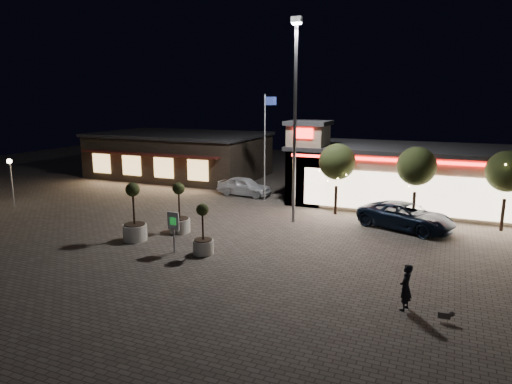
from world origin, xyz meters
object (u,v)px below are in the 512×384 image
at_px(pedestrian, 406,287).
at_px(planter_left, 180,217).
at_px(pickup_truck, 406,216).
at_px(planter_mid, 134,223).
at_px(white_sedan, 244,186).
at_px(valet_sign, 173,224).

distance_m(pedestrian, planter_left, 14.13).
xyz_separation_m(pickup_truck, planter_mid, (-13.56, -8.19, 0.22)).
height_order(planter_left, planter_mid, planter_mid).
relative_size(planter_left, planter_mid, 0.91).
bearing_deg(white_sedan, pickup_truck, -107.24).
relative_size(pickup_truck, planter_mid, 1.74).
relative_size(pedestrian, planter_left, 0.60).
xyz_separation_m(pickup_truck, planter_left, (-12.11, -5.91, 0.13)).
height_order(pickup_truck, planter_left, planter_left).
distance_m(pickup_truck, pedestrian, 11.18).
bearing_deg(pickup_truck, pedestrian, -154.52).
bearing_deg(valet_sign, planter_left, 117.92).
xyz_separation_m(white_sedan, planter_left, (0.78, -10.78, 0.17)).
height_order(planter_mid, valet_sign, planter_mid).
relative_size(pedestrian, planter_mid, 0.55).
height_order(pickup_truck, white_sedan, pickup_truck).
distance_m(pickup_truck, planter_mid, 15.85).
distance_m(pickup_truck, valet_sign, 13.85).
xyz_separation_m(pedestrian, planter_left, (-13.13, 5.22, 0.03)).
distance_m(white_sedan, planter_mid, 13.08).
bearing_deg(planter_left, valet_sign, -62.08).
bearing_deg(white_sedan, pedestrian, -135.55).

